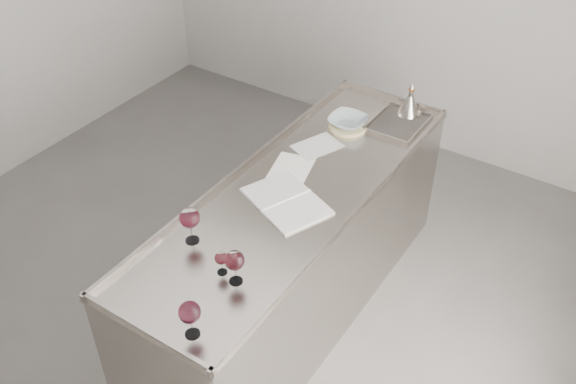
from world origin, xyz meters
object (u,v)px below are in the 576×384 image
Objects in this scene: notebook at (286,201)px; wine_glass_left at (190,219)px; wine_funnel at (410,104)px; wine_glass_right at (190,313)px; counter at (295,252)px; ceramic_bowl at (348,121)px; wine_glass_small at (221,259)px; wine_glass_middle at (235,261)px.

wine_glass_left is at bearing -90.65° from notebook.
notebook is 2.39× the size of wine_funnel.
wine_glass_left is 1.07× the size of wine_glass_right.
ceramic_bowl is at bearing 96.20° from counter.
wine_glass_small reaches higher than counter.
wine_glass_left reaches higher than wine_glass_small.
wine_glass_middle reaches higher than wine_glass_small.
wine_glass_left reaches higher than wine_glass_right.
wine_funnel is at bearing 90.07° from wine_glass_right.
wine_glass_middle is at bearing -90.96° from wine_funnel.
wine_funnel is at bearing 56.15° from ceramic_bowl.
ceramic_bowl is (0.13, 1.34, -0.09)m from wine_glass_left.
wine_glass_left is (-0.21, -0.63, 0.61)m from counter.
wine_glass_middle is 1.81m from wine_funnel.
notebook is (-0.13, 0.62, -0.12)m from wine_glass_middle.
ceramic_bowl is (-0.08, 0.71, 0.52)m from counter.
wine_funnel is (0.38, 1.71, -0.07)m from wine_glass_left.
wine_glass_middle is at bearing -81.46° from ceramic_bowl.
wine_glass_small is at bearing -86.03° from counter.
counter is at bearing 118.40° from notebook.
wine_glass_middle is at bearing -6.97° from wine_glass_small.
wine_glass_right is at bearing -80.94° from counter.
counter is 0.91m from wine_glass_small.
wine_glass_right is (0.17, -1.08, 0.60)m from counter.
wine_glass_middle reaches higher than ceramic_bowl.
wine_glass_small is at bearing 108.72° from wine_glass_right.
wine_funnel is at bearing 86.20° from wine_glass_small.
wine_glass_left is at bearing 130.21° from wine_glass_right.
wine_glass_left is at bearing 163.53° from wine_glass_middle.
wine_funnel reaches higher than wine_glass_small.
wine_glass_small is 0.61m from notebook.
counter is 12.03× the size of wine_glass_left.
wine_glass_right reaches higher than notebook.
wine_glass_left is at bearing -95.73° from ceramic_bowl.
counter is at bearing -98.93° from wine_funnel.
counter is 0.49m from notebook.
notebook is at bearing 99.47° from wine_glass_right.
wine_glass_left is at bearing -102.59° from wine_funnel.
counter is 10.53× the size of ceramic_bowl.
wine_glass_right is at bearing -49.79° from wine_glass_left.
wine_glass_small is 0.54× the size of ceramic_bowl.
wine_glass_small is 1.80m from wine_funnel.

